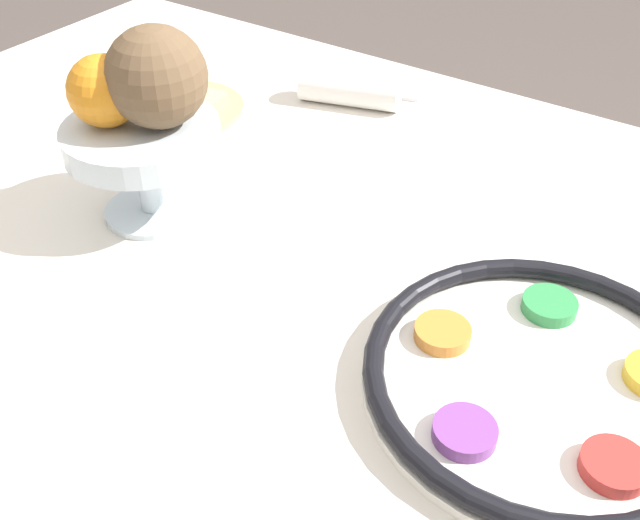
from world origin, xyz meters
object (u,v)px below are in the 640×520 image
at_px(seder_plate, 543,379).
at_px(coconut, 156,77).
at_px(bread_plate, 182,107).
at_px(orange_fruit, 104,91).
at_px(napkin_roll, 350,89).
at_px(fruit_stand, 143,147).

distance_m(seder_plate, coconut, 0.51).
distance_m(seder_plate, bread_plate, 0.70).
xyz_separation_m(seder_plate, orange_fruit, (0.53, 0.01, 0.15)).
bearing_deg(coconut, napkin_roll, -93.28).
bearing_deg(fruit_stand, orange_fruit, 28.80).
distance_m(orange_fruit, bread_plate, 0.31).
bearing_deg(fruit_stand, seder_plate, 179.27).
height_order(orange_fruit, coconut, coconut).
distance_m(seder_plate, fruit_stand, 0.51).
bearing_deg(seder_plate, bread_plate, -19.10).
bearing_deg(bread_plate, coconut, 130.98).
relative_size(seder_plate, coconut, 2.93).
relative_size(bread_plate, napkin_roll, 1.16).
xyz_separation_m(fruit_stand, napkin_roll, (-0.04, -0.38, -0.07)).
bearing_deg(orange_fruit, seder_plate, -178.92).
bearing_deg(bread_plate, fruit_stand, 125.39).
relative_size(orange_fruit, bread_plate, 0.44).
bearing_deg(napkin_roll, orange_fruit, 80.07).
height_order(fruit_stand, coconut, coconut).
xyz_separation_m(orange_fruit, coconut, (-0.05, -0.03, 0.02)).
bearing_deg(bread_plate, seder_plate, 160.90).
xyz_separation_m(seder_plate, bread_plate, (0.66, -0.23, -0.01)).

